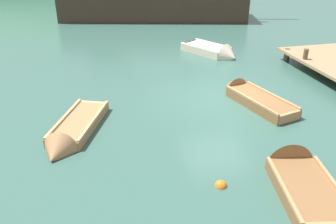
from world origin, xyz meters
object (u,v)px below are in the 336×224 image
(rowboat_outer_left, at_px, (251,98))
(buoy_orange, at_px, (221,186))
(sailing_ship, at_px, (152,6))
(rowboat_far, at_px, (298,179))
(rowboat_center, at_px, (214,52))
(rowboat_portside, at_px, (72,134))

(rowboat_outer_left, xyz_separation_m, buoy_orange, (-2.84, -4.29, -0.11))
(sailing_ship, relative_size, buoy_orange, 54.58)
(rowboat_far, height_order, rowboat_outer_left, rowboat_far)
(rowboat_far, relative_size, rowboat_outer_left, 0.89)
(rowboat_outer_left, height_order, rowboat_center, rowboat_center)
(rowboat_outer_left, bearing_deg, sailing_ship, -11.53)
(rowboat_portside, xyz_separation_m, rowboat_center, (6.94, 6.66, 0.04))
(rowboat_outer_left, height_order, buoy_orange, rowboat_outer_left)
(rowboat_portside, bearing_deg, sailing_ship, -176.97)
(sailing_ship, height_order, rowboat_outer_left, sailing_ship)
(rowboat_portside, height_order, rowboat_center, rowboat_center)
(rowboat_outer_left, bearing_deg, rowboat_portside, 85.67)
(sailing_ship, distance_m, rowboat_center, 9.63)
(sailing_ship, xyz_separation_m, buoy_orange, (-2.22, -19.41, -0.86))
(buoy_orange, bearing_deg, rowboat_center, 70.52)
(rowboat_outer_left, bearing_deg, rowboat_center, -20.58)
(rowboat_portside, bearing_deg, rowboat_far, 78.58)
(rowboat_portside, distance_m, buoy_orange, 4.73)
(rowboat_far, xyz_separation_m, rowboat_center, (1.64, 10.21, 0.02))
(buoy_orange, bearing_deg, rowboat_far, -9.48)
(rowboat_far, relative_size, buoy_orange, 10.83)
(rowboat_far, bearing_deg, rowboat_center, 2.38)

